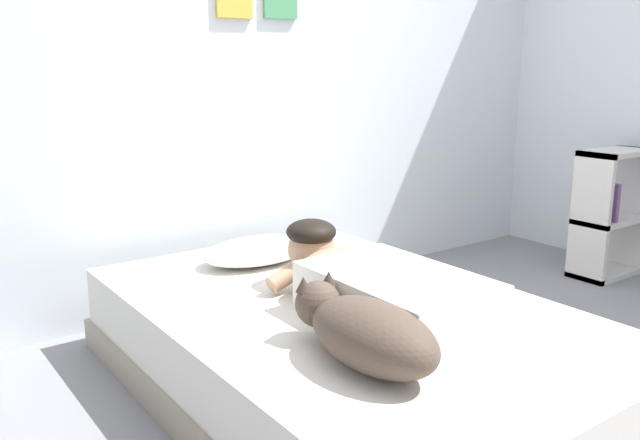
{
  "coord_description": "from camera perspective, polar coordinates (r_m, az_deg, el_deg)",
  "views": [
    {
      "loc": [
        -1.77,
        -1.48,
        1.22
      ],
      "look_at": [
        -0.24,
        0.62,
        0.61
      ],
      "focal_mm": 36.86,
      "sensor_mm": 36.0,
      "label": 1
    }
  ],
  "objects": [
    {
      "name": "back_wall",
      "position": [
        3.5,
        -5.87,
        13.68
      ],
      "size": [
        4.25,
        0.12,
        2.5
      ],
      "color": "silver",
      "rests_on": "ground"
    },
    {
      "name": "bookshelf",
      "position": [
        4.2,
        23.78,
        0.58
      ],
      "size": [
        0.45,
        0.24,
        0.75
      ],
      "color": "silver",
      "rests_on": "ground"
    },
    {
      "name": "person_lying",
      "position": [
        2.36,
        4.35,
        -5.49
      ],
      "size": [
        0.43,
        0.92,
        0.27
      ],
      "color": "silver",
      "rests_on": "bed"
    },
    {
      "name": "ground_plane",
      "position": [
        2.61,
        12.9,
        -15.04
      ],
      "size": [
        12.51,
        12.51,
        0.0
      ],
      "primitive_type": "plane",
      "color": "gray"
    },
    {
      "name": "cell_phone",
      "position": [
        2.39,
        5.92,
        -7.81
      ],
      "size": [
        0.07,
        0.14,
        0.01
      ],
      "primitive_type": "cube",
      "color": "black",
      "rests_on": "bed"
    },
    {
      "name": "coffee_cup",
      "position": [
        2.79,
        -0.26,
        -3.89
      ],
      "size": [
        0.13,
        0.09,
        0.07
      ],
      "color": "white",
      "rests_on": "bed"
    },
    {
      "name": "pillow",
      "position": [
        2.96,
        -5.46,
        -2.64
      ],
      "size": [
        0.52,
        0.32,
        0.11
      ],
      "primitive_type": "ellipsoid",
      "color": "white",
      "rests_on": "bed"
    },
    {
      "name": "bed",
      "position": [
        2.51,
        2.4,
        -11.29
      ],
      "size": [
        1.34,
        2.08,
        0.36
      ],
      "color": "gray",
      "rests_on": "ground"
    },
    {
      "name": "dog",
      "position": [
        1.96,
        3.95,
        -9.6
      ],
      "size": [
        0.26,
        0.57,
        0.21
      ],
      "color": "#4C3D33",
      "rests_on": "bed"
    }
  ]
}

